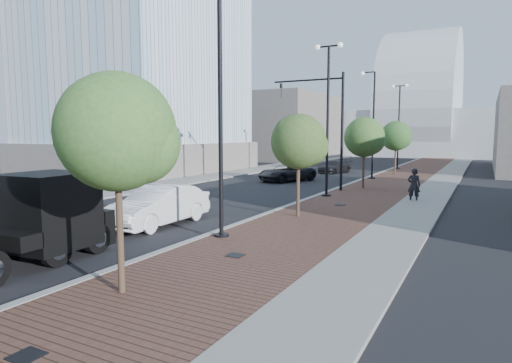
% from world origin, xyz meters
% --- Properties ---
extents(sidewalk, '(7.00, 140.00, 0.12)m').
position_xyz_m(sidewalk, '(3.50, 40.00, 0.06)').
color(sidewalk, '#4C2D23').
rests_on(sidewalk, ground).
extents(concrete_strip, '(2.40, 140.00, 0.13)m').
position_xyz_m(concrete_strip, '(6.20, 40.00, 0.07)').
color(concrete_strip, slate).
rests_on(concrete_strip, ground).
extents(curb, '(0.30, 140.00, 0.14)m').
position_xyz_m(curb, '(0.00, 40.00, 0.07)').
color(curb, gray).
rests_on(curb, ground).
extents(west_sidewalk, '(4.00, 140.00, 0.12)m').
position_xyz_m(west_sidewalk, '(-13.00, 40.00, 0.06)').
color(west_sidewalk, slate).
rests_on(west_sidewalk, ground).
extents(white_sedan, '(1.84, 5.20, 1.71)m').
position_xyz_m(white_sedan, '(-3.13, 10.87, 0.85)').
color(white_sedan, silver).
rests_on(white_sedan, ground).
extents(dark_car_mid, '(4.26, 5.67, 1.43)m').
position_xyz_m(dark_car_mid, '(-5.43, 29.54, 0.72)').
color(dark_car_mid, black).
rests_on(dark_car_mid, ground).
extents(dark_car_far, '(2.73, 4.66, 1.27)m').
position_xyz_m(dark_car_far, '(-4.27, 38.82, 0.63)').
color(dark_car_far, black).
rests_on(dark_car_far, ground).
extents(pedestrian, '(0.73, 0.49, 1.97)m').
position_xyz_m(pedestrian, '(5.62, 22.62, 0.99)').
color(pedestrian, black).
rests_on(pedestrian, ground).
extents(streetlight_1, '(1.44, 0.56, 9.21)m').
position_xyz_m(streetlight_1, '(0.49, 10.00, 4.34)').
color(streetlight_1, black).
rests_on(streetlight_1, ground).
extents(streetlight_2, '(1.72, 0.56, 9.28)m').
position_xyz_m(streetlight_2, '(0.60, 22.00, 4.82)').
color(streetlight_2, black).
rests_on(streetlight_2, ground).
extents(streetlight_3, '(1.44, 0.56, 9.21)m').
position_xyz_m(streetlight_3, '(0.49, 34.00, 4.34)').
color(streetlight_3, black).
rests_on(streetlight_3, ground).
extents(streetlight_4, '(1.72, 0.56, 9.28)m').
position_xyz_m(streetlight_4, '(0.60, 46.00, 4.82)').
color(streetlight_4, black).
rests_on(streetlight_4, ground).
extents(traffic_mast, '(5.09, 0.20, 8.00)m').
position_xyz_m(traffic_mast, '(-0.30, 25.00, 4.98)').
color(traffic_mast, black).
rests_on(traffic_mast, ground).
extents(tree_0, '(2.77, 2.77, 5.34)m').
position_xyz_m(tree_0, '(1.65, 4.02, 3.95)').
color(tree_0, '#382619').
rests_on(tree_0, ground).
extents(tree_1, '(2.55, 2.53, 4.84)m').
position_xyz_m(tree_1, '(1.65, 15.02, 3.57)').
color(tree_1, '#382619').
rests_on(tree_1, ground).
extents(tree_2, '(2.80, 2.80, 5.11)m').
position_xyz_m(tree_2, '(1.65, 27.02, 3.69)').
color(tree_2, '#382619').
rests_on(tree_2, ground).
extents(tree_3, '(2.81, 2.81, 5.16)m').
position_xyz_m(tree_3, '(1.65, 39.02, 3.75)').
color(tree_3, '#382619').
rests_on(tree_3, ground).
extents(tower_podium, '(19.00, 19.00, 3.00)m').
position_xyz_m(tower_podium, '(-24.00, 32.00, 1.50)').
color(tower_podium, '#645F5A').
rests_on(tower_podium, ground).
extents(convention_center, '(50.00, 30.00, 50.00)m').
position_xyz_m(convention_center, '(-2.00, 85.00, 6.00)').
color(convention_center, '#AEB4B9').
rests_on(convention_center, ground).
extents(commercial_block_nw, '(14.00, 20.00, 10.00)m').
position_xyz_m(commercial_block_nw, '(-20.00, 60.00, 5.00)').
color(commercial_block_nw, '#625D58').
rests_on(commercial_block_nw, ground).
extents(utility_cover_0, '(0.50, 0.50, 0.02)m').
position_xyz_m(utility_cover_0, '(2.40, 1.00, 0.13)').
color(utility_cover_0, black).
rests_on(utility_cover_0, sidewalk).
extents(utility_cover_1, '(0.50, 0.50, 0.02)m').
position_xyz_m(utility_cover_1, '(2.40, 8.00, 0.13)').
color(utility_cover_1, black).
rests_on(utility_cover_1, sidewalk).
extents(utility_cover_2, '(0.50, 0.50, 0.02)m').
position_xyz_m(utility_cover_2, '(2.40, 19.00, 0.13)').
color(utility_cover_2, black).
rests_on(utility_cover_2, sidewalk).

